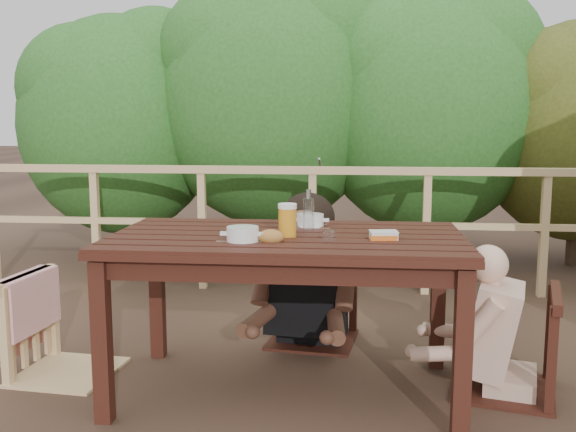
# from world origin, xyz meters

# --- Properties ---
(ground) EXTENTS (60.00, 60.00, 0.00)m
(ground) POSITION_xyz_m (0.00, 0.00, 0.00)
(ground) COLOR #4D3526
(ground) RESTS_ON ground
(table) EXTENTS (1.73, 0.97, 0.80)m
(table) POSITION_xyz_m (0.00, 0.00, 0.40)
(table) COLOR black
(table) RESTS_ON ground
(chair_left) EXTENTS (0.56, 0.56, 1.04)m
(chair_left) POSITION_xyz_m (-1.21, 0.11, 0.52)
(chair_left) COLOR tan
(chair_left) RESTS_ON ground
(chair_far) EXTENTS (0.58, 0.58, 1.04)m
(chair_far) POSITION_xyz_m (0.08, 0.78, 0.52)
(chair_far) COLOR black
(chair_far) RESTS_ON ground
(chair_right) EXTENTS (0.62, 0.62, 1.02)m
(chair_right) POSITION_xyz_m (1.11, 0.12, 0.51)
(chair_right) COLOR black
(chair_right) RESTS_ON ground
(woman) EXTENTS (0.67, 0.79, 1.45)m
(woman) POSITION_xyz_m (0.08, 0.80, 0.72)
(woman) COLOR black
(woman) RESTS_ON ground
(diner_right) EXTENTS (0.72, 0.64, 1.24)m
(diner_right) POSITION_xyz_m (1.14, 0.12, 0.62)
(diner_right) COLOR #CEA28C
(diner_right) RESTS_ON ground
(railing) EXTENTS (5.60, 0.10, 1.01)m
(railing) POSITION_xyz_m (0.00, 2.00, 0.51)
(railing) COLOR tan
(railing) RESTS_ON ground
(hedge_row) EXTENTS (6.60, 1.60, 3.80)m
(hedge_row) POSITION_xyz_m (0.40, 3.20, 1.90)
(hedge_row) COLOR #25531E
(hedge_row) RESTS_ON ground
(soup_near) EXTENTS (0.25, 0.25, 0.08)m
(soup_near) POSITION_xyz_m (-0.19, -0.20, 0.84)
(soup_near) COLOR white
(soup_near) RESTS_ON table
(soup_far) EXTENTS (0.24, 0.24, 0.08)m
(soup_far) POSITION_xyz_m (0.10, 0.27, 0.84)
(soup_far) COLOR silver
(soup_far) RESTS_ON table
(bread_roll) EXTENTS (0.12, 0.09, 0.07)m
(bread_roll) POSITION_xyz_m (-0.06, -0.19, 0.84)
(bread_roll) COLOR #945727
(bread_roll) RESTS_ON table
(beer_glass) EXTENTS (0.09, 0.09, 0.18)m
(beer_glass) POSITION_xyz_m (0.01, -0.05, 0.89)
(beer_glass) COLOR gold
(beer_glass) RESTS_ON table
(bottle) EXTENTS (0.06, 0.06, 0.23)m
(bottle) POSITION_xyz_m (0.10, 0.10, 0.91)
(bottle) COLOR white
(bottle) RESTS_ON table
(tumbler) EXTENTS (0.06, 0.06, 0.07)m
(tumbler) POSITION_xyz_m (0.21, -0.16, 0.83)
(tumbler) COLOR silver
(tumbler) RESTS_ON table
(butter_tub) EXTENTS (0.14, 0.11, 0.06)m
(butter_tub) POSITION_xyz_m (0.47, -0.09, 0.83)
(butter_tub) COLOR white
(butter_tub) RESTS_ON table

